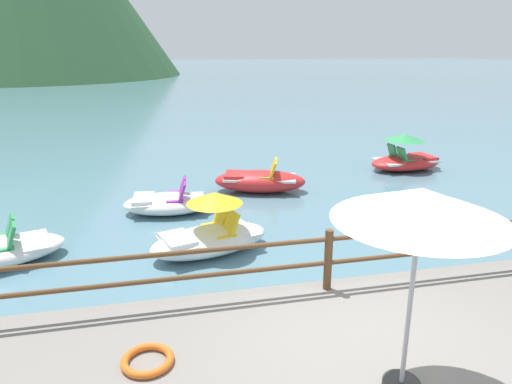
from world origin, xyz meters
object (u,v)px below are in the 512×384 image
Objects in this scene: life_ring at (148,360)px; pedal_boat_1 at (168,203)px; beach_umbrella at (420,208)px; pedal_boat_3 at (260,181)px; pedal_boat_0 at (210,234)px; pedal_boat_2 at (406,158)px.

life_ring is 0.27× the size of pedal_boat_1.
beach_umbrella is 3.67× the size of life_ring.
pedal_boat_1 is 2.83m from pedal_boat_3.
beach_umbrella is at bearing -73.23° from pedal_boat_0.
pedal_boat_1 is (-0.70, 2.55, -0.14)m from pedal_boat_0.
pedal_boat_3 reaches higher than pedal_boat_1.
beach_umbrella is at bearing -73.75° from pedal_boat_1.
life_ring is at bearing -94.67° from pedal_boat_1.
pedal_boat_1 is at bearing 85.33° from life_ring.
beach_umbrella is at bearing -92.94° from pedal_boat_3.
beach_umbrella is 5.38m from pedal_boat_0.
pedal_boat_0 is 2.65m from pedal_boat_1.
life_ring is at bearing -107.86° from pedal_boat_0.
pedal_boat_0 is 8.72m from pedal_boat_2.
pedal_boat_0 is at bearing -74.75° from pedal_boat_1.
pedal_boat_0 is at bearing -116.60° from pedal_boat_3.
pedal_boat_2 reaches higher than pedal_boat_1.
pedal_boat_2 is at bearing 14.11° from pedal_boat_3.
pedal_boat_3 is (1.87, 3.74, -0.07)m from pedal_boat_0.
beach_umbrella is at bearing -120.02° from pedal_boat_2.
life_ring is 3.95m from pedal_boat_0.
pedal_boat_2 is at bearing 35.41° from pedal_boat_0.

